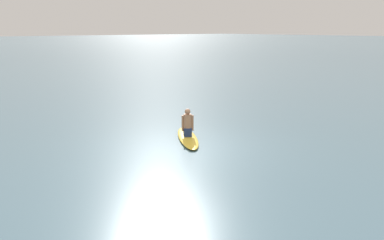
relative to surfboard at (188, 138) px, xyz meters
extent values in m
plane|color=slate|center=(-0.65, 0.58, -0.06)|extent=(400.00, 400.00, 0.00)
ellipsoid|color=gold|center=(0.00, 0.00, 0.00)|extent=(2.77, 2.06, 0.12)
cube|color=navy|center=(0.00, 0.00, 0.21)|extent=(0.41, 0.39, 0.30)
cylinder|color=#9E7051|center=(0.00, 0.00, 0.58)|extent=(0.38, 0.38, 0.50)
sphere|color=#9E7051|center=(0.00, 0.00, 0.92)|extent=(0.20, 0.20, 0.20)
cylinder|color=#9E7051|center=(0.09, 0.14, 0.52)|extent=(0.11, 0.11, 0.54)
cylinder|color=#9E7051|center=(-0.09, -0.14, 0.52)|extent=(0.11, 0.11, 0.54)
camera|label=1|loc=(-10.16, 8.40, 3.68)|focal=37.10mm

